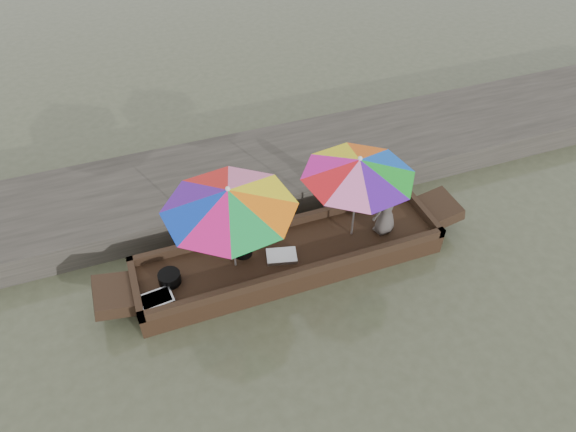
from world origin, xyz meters
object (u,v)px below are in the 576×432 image
object	(u,v)px
cooking_pot	(170,278)
umbrella_stern	(356,198)
tray_crayfish	(157,300)
tray_scallop	(282,256)
umbrella_bow	(232,229)
boat_hull	(290,258)
vendor	(386,208)
charcoal_grill	(243,250)
supply_bag	(225,243)

from	to	relation	value
cooking_pot	umbrella_stern	size ratio (longest dim) A/B	0.19
tray_crayfish	tray_scallop	xyz separation A→B (m)	(1.98, 0.20, -0.01)
umbrella_bow	tray_crayfish	bearing A→B (deg)	-166.66
tray_scallop	boat_hull	bearing A→B (deg)	28.80
vendor	umbrella_stern	size ratio (longest dim) A/B	0.57
tray_scallop	tray_crayfish	bearing A→B (deg)	-174.25
cooking_pot	umbrella_bow	world-z (taller)	umbrella_bow
tray_scallop	charcoal_grill	distance (m)	0.62
cooking_pot	boat_hull	bearing A→B (deg)	-0.28
vendor	umbrella_bow	xyz separation A→B (m)	(-2.50, 0.10, 0.28)
boat_hull	umbrella_bow	bearing A→B (deg)	180.00
cooking_pot	charcoal_grill	world-z (taller)	cooking_pot
cooking_pot	charcoal_grill	xyz separation A→B (m)	(1.19, 0.18, -0.02)
charcoal_grill	supply_bag	bearing A→B (deg)	138.50
boat_hull	cooking_pot	size ratio (longest dim) A/B	14.79
charcoal_grill	tray_crayfish	bearing A→B (deg)	-161.15
supply_bag	umbrella_bow	bearing A→B (deg)	-82.64
tray_crayfish	vendor	distance (m)	3.79
tray_crayfish	umbrella_bow	size ratio (longest dim) A/B	0.24
supply_bag	umbrella_stern	size ratio (longest dim) A/B	0.16
tray_scallop	vendor	distance (m)	1.84
cooking_pot	tray_scallop	bearing A→B (deg)	-3.60
boat_hull	charcoal_grill	distance (m)	0.79
charcoal_grill	boat_hull	bearing A→B (deg)	-14.86
boat_hull	tray_scallop	world-z (taller)	tray_scallop
tray_crayfish	charcoal_grill	world-z (taller)	charcoal_grill
supply_bag	umbrella_stern	world-z (taller)	umbrella_stern
boat_hull	cooking_pot	world-z (taller)	cooking_pot
boat_hull	vendor	distance (m)	1.73
umbrella_stern	supply_bag	bearing A→B (deg)	168.98
tray_scallop	umbrella_stern	world-z (taller)	umbrella_stern
boat_hull	charcoal_grill	world-z (taller)	charcoal_grill
umbrella_bow	cooking_pot	bearing A→B (deg)	179.46
boat_hull	vendor	world-z (taller)	vendor
boat_hull	vendor	xyz separation A→B (m)	(1.60, -0.10, 0.67)
cooking_pot	tray_scallop	world-z (taller)	cooking_pot
supply_bag	umbrella_stern	bearing A→B (deg)	-11.02
boat_hull	umbrella_stern	xyz separation A→B (m)	(1.07, 0.00, 0.95)
tray_scallop	umbrella_bow	xyz separation A→B (m)	(-0.72, 0.10, 0.74)
charcoal_grill	supply_bag	distance (m)	0.31
supply_bag	umbrella_bow	distance (m)	0.76
cooking_pot	vendor	distance (m)	3.53
umbrella_stern	charcoal_grill	bearing A→B (deg)	173.90
tray_scallop	charcoal_grill	xyz separation A→B (m)	(-0.54, 0.29, 0.04)
boat_hull	umbrella_stern	size ratio (longest dim) A/B	2.83
cooking_pot	umbrella_bow	bearing A→B (deg)	-0.54
cooking_pot	tray_scallop	distance (m)	1.73
tray_crayfish	charcoal_grill	size ratio (longest dim) A/B	1.56
umbrella_stern	cooking_pot	bearing A→B (deg)	179.82
charcoal_grill	vendor	size ratio (longest dim) A/B	0.30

